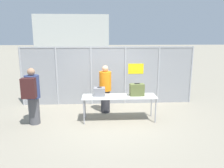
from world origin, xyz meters
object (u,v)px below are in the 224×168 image
at_px(traveler_hooded, 32,94).
at_px(utility_trailer, 142,81).
at_px(suitcase_olive, 137,90).
at_px(inspection_table, 119,98).
at_px(security_worker_near, 105,88).
at_px(suitcase_grey, 99,92).

bearing_deg(traveler_hooded, utility_trailer, 54.71).
relative_size(suitcase_olive, utility_trailer, 0.14).
height_order(inspection_table, traveler_hooded, traveler_hooded).
xyz_separation_m(inspection_table, suitcase_olive, (0.55, 0.03, 0.25)).
xyz_separation_m(inspection_table, security_worker_near, (-0.42, 0.78, 0.12)).
xyz_separation_m(suitcase_olive, utility_trailer, (0.96, 3.94, -0.54)).
bearing_deg(traveler_hooded, inspection_table, 13.60).
relative_size(inspection_table, suitcase_olive, 5.11).
xyz_separation_m(inspection_table, suitcase_grey, (-0.62, 0.08, 0.19)).
relative_size(inspection_table, traveler_hooded, 1.34).
height_order(security_worker_near, utility_trailer, security_worker_near).
bearing_deg(suitcase_olive, suitcase_grey, 177.33).
bearing_deg(suitcase_grey, suitcase_olive, -2.67).
relative_size(suitcase_grey, utility_trailer, 0.11).
bearing_deg(inspection_table, security_worker_near, 118.08).
bearing_deg(suitcase_olive, traveler_hooded, -176.04).
bearing_deg(inspection_table, suitcase_olive, 2.96).
bearing_deg(suitcase_olive, inspection_table, -177.04).
bearing_deg(utility_trailer, inspection_table, -110.88).
bearing_deg(security_worker_near, traveler_hooded, 27.92).
bearing_deg(security_worker_near, suitcase_olive, 146.26).
distance_m(suitcase_grey, traveler_hooded, 2.00).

